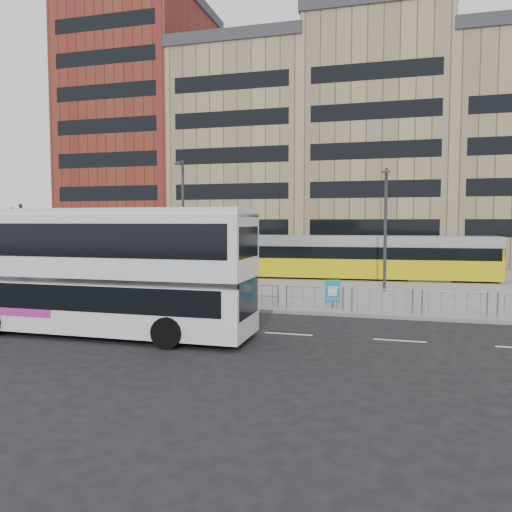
% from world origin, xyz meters
% --- Properties ---
extents(ground, '(120.00, 120.00, 0.00)m').
position_xyz_m(ground, '(0.00, 0.00, 0.00)').
color(ground, black).
rests_on(ground, ground).
extents(plaza, '(64.00, 24.00, 0.15)m').
position_xyz_m(plaza, '(0.00, 12.00, 0.07)').
color(plaza, gray).
rests_on(plaza, ground).
extents(kerb, '(64.00, 0.25, 0.17)m').
position_xyz_m(kerb, '(0.00, 0.05, 0.07)').
color(kerb, gray).
rests_on(kerb, ground).
extents(building_row, '(70.40, 18.40, 31.20)m').
position_xyz_m(building_row, '(1.55, 34.27, 12.91)').
color(building_row, maroon).
rests_on(building_row, ground).
extents(pedestrian_barrier, '(32.07, 0.07, 1.10)m').
position_xyz_m(pedestrian_barrier, '(2.00, 0.50, 0.98)').
color(pedestrian_barrier, gray).
rests_on(pedestrian_barrier, plaza).
extents(road_markings, '(62.00, 0.12, 0.01)m').
position_xyz_m(road_markings, '(1.00, -4.00, 0.01)').
color(road_markings, white).
rests_on(road_markings, ground).
extents(double_decker_bus, '(11.67, 3.03, 4.67)m').
position_xyz_m(double_decker_bus, '(-4.86, -5.79, 2.52)').
color(double_decker_bus, white).
rests_on(double_decker_bus, ground).
extents(tram, '(25.97, 4.19, 3.05)m').
position_xyz_m(tram, '(-0.18, 13.33, 1.68)').
color(tram, '#D0C10B').
rests_on(tram, plaza).
extents(ad_panel, '(0.70, 0.25, 1.33)m').
position_xyz_m(ad_panel, '(3.06, 1.25, 0.92)').
color(ad_panel, '#2D2D30').
rests_on(ad_panel, plaza).
extents(pedestrian, '(0.51, 0.64, 1.55)m').
position_xyz_m(pedestrian, '(-3.84, 6.04, 0.93)').
color(pedestrian, black).
rests_on(pedestrian, plaza).
extents(traffic_light_west, '(0.18, 0.21, 3.10)m').
position_xyz_m(traffic_light_west, '(-4.97, 0.50, 2.12)').
color(traffic_light_west, '#2D2D30').
rests_on(traffic_light_west, plaza).
extents(lamp_post_west, '(0.45, 1.04, 8.26)m').
position_xyz_m(lamp_post_west, '(-8.39, 10.24, 4.65)').
color(lamp_post_west, '#2D2D30').
rests_on(lamp_post_west, plaza).
extents(lamp_post_east, '(0.45, 1.04, 7.11)m').
position_xyz_m(lamp_post_east, '(5.33, 7.62, 4.07)').
color(lamp_post_east, '#2D2D30').
rests_on(lamp_post_east, plaza).
extents(bare_tree, '(4.29, 4.29, 7.29)m').
position_xyz_m(bare_tree, '(-18.58, 6.62, 5.47)').
color(bare_tree, black).
rests_on(bare_tree, plaza).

